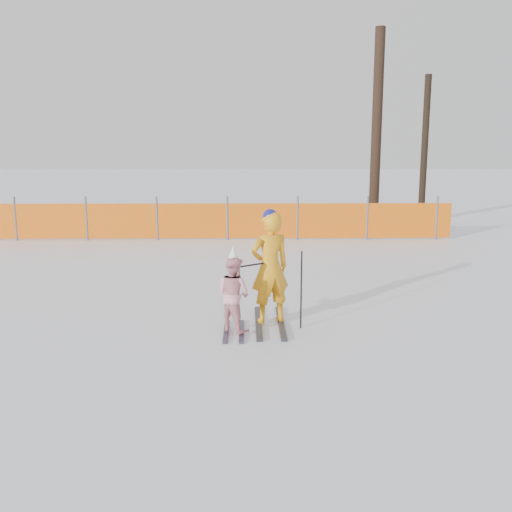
% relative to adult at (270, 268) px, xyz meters
% --- Properties ---
extents(ground, '(120.00, 120.00, 0.00)m').
position_rel_adult_xyz_m(ground, '(-0.20, -0.26, -0.86)').
color(ground, white).
rests_on(ground, ground).
extents(adult, '(0.71, 1.61, 1.74)m').
position_rel_adult_xyz_m(adult, '(0.00, 0.00, 0.00)').
color(adult, black).
rests_on(adult, ground).
extents(child, '(0.67, 1.01, 1.27)m').
position_rel_adult_xyz_m(child, '(-0.53, -0.38, -0.29)').
color(child, black).
rests_on(child, ground).
extents(ski_poles, '(0.90, 0.26, 1.15)m').
position_rel_adult_xyz_m(ski_poles, '(0.26, -0.20, -0.19)').
color(ski_poles, black).
rests_on(ski_poles, ground).
extents(safety_fence, '(14.44, 0.06, 1.25)m').
position_rel_adult_xyz_m(safety_fence, '(-1.69, 7.90, -0.31)').
color(safety_fence, '#595960').
rests_on(safety_fence, ground).
extents(tree_trunks, '(2.31, 1.80, 6.25)m').
position_rel_adult_xyz_m(tree_trunks, '(4.39, 10.57, 2.08)').
color(tree_trunks, black).
rests_on(tree_trunks, ground).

